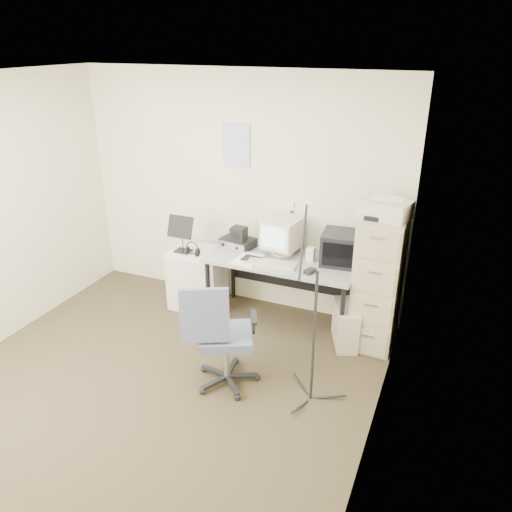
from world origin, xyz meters
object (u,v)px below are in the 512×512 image
at_px(filing_cabinet, 378,281).
at_px(side_cart, 198,278).
at_px(desk, 282,291).
at_px(office_chair, 226,334).

relative_size(filing_cabinet, side_cart, 1.94).
bearing_deg(desk, filing_cabinet, 1.81).
bearing_deg(office_chair, desk, 58.88).
relative_size(filing_cabinet, office_chair, 1.34).
distance_m(office_chair, side_cart, 1.42).
xyz_separation_m(desk, side_cart, (-0.98, -0.02, -0.03)).
bearing_deg(filing_cabinet, side_cart, -178.63).
height_order(office_chair, side_cart, office_chair).
height_order(desk, side_cart, desk).
distance_m(filing_cabinet, office_chair, 1.56).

